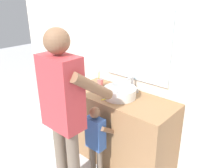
{
  "coord_description": "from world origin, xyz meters",
  "views": [
    {
      "loc": [
        1.42,
        -1.51,
        1.9
      ],
      "look_at": [
        0.0,
        0.15,
        1.03
      ],
      "focal_mm": 36.95,
      "sensor_mm": 36.0,
      "label": 1
    }
  ],
  "objects": [
    {
      "name": "faucet",
      "position": [
        0.0,
        0.5,
        0.92
      ],
      "size": [
        0.18,
        0.14,
        0.18
      ],
      "color": "#B7BABF",
      "rests_on": "vanity_cabinet"
    },
    {
      "name": "back_wall",
      "position": [
        0.0,
        0.62,
        1.35
      ],
      "size": [
        4.4,
        0.1,
        2.7
      ],
      "color": "beige",
      "rests_on": "ground"
    },
    {
      "name": "adult_parent",
      "position": [
        -0.09,
        -0.4,
        0.99
      ],
      "size": [
        0.51,
        0.54,
        1.65
      ],
      "color": "#6B5B4C",
      "rests_on": "ground"
    },
    {
      "name": "vanity_cabinet",
      "position": [
        0.0,
        0.3,
        0.42
      ],
      "size": [
        1.25,
        0.54,
        0.83
      ],
      "primitive_type": "cube",
      "color": "olive",
      "rests_on": "ground"
    },
    {
      "name": "toothbrush_cup",
      "position": [
        -0.37,
        0.36,
        0.89
      ],
      "size": [
        0.07,
        0.07,
        0.21
      ],
      "color": "#D86666",
      "rests_on": "vanity_cabinet"
    },
    {
      "name": "child_toddler",
      "position": [
        0.0,
        -0.1,
        0.51
      ],
      "size": [
        0.27,
        0.27,
        0.86
      ],
      "color": "#6B5B4C",
      "rests_on": "ground"
    },
    {
      "name": "sink_basin",
      "position": [
        0.0,
        0.28,
        0.89
      ],
      "size": [
        0.36,
        0.36,
        0.11
      ],
      "color": "silver",
      "rests_on": "vanity_cabinet"
    }
  ]
}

